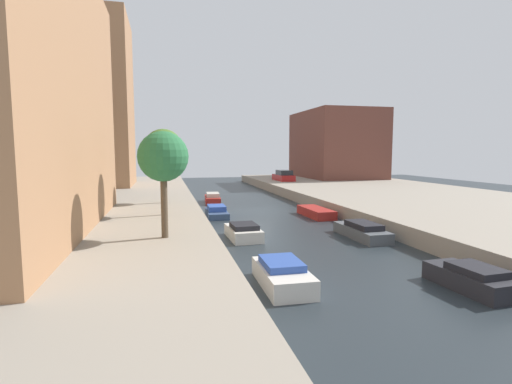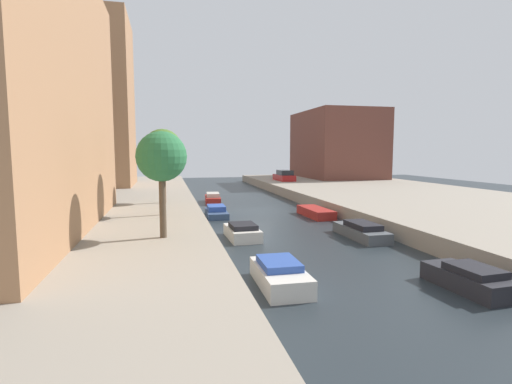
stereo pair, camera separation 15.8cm
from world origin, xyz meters
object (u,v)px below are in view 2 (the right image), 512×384
(street_tree_0, at_px, (161,158))
(moored_boat_left_0, at_px, (280,275))
(street_tree_2, at_px, (164,163))
(moored_boat_right_2, at_px, (316,212))
(moored_boat_right_0, at_px, (469,279))
(moored_boat_right_1, at_px, (361,231))
(street_tree_1, at_px, (163,149))
(low_block_right, at_px, (336,145))
(moored_boat_left_2, at_px, (216,212))
(moored_boat_left_3, at_px, (213,199))
(parked_car, at_px, (284,176))
(moored_boat_left_1, at_px, (242,232))
(apartment_tower_far, at_px, (85,102))

(street_tree_0, xyz_separation_m, moored_boat_left_0, (4.17, -4.70, -4.23))
(street_tree_2, height_order, moored_boat_right_2, street_tree_2)
(moored_boat_right_0, distance_m, moored_boat_right_1, 8.52)
(street_tree_1, height_order, moored_boat_right_2, street_tree_1)
(low_block_right, xyz_separation_m, moored_boat_left_2, (-21.61, -25.95, -5.61))
(street_tree_0, xyz_separation_m, street_tree_1, (0.00, 6.52, 0.43))
(street_tree_0, xyz_separation_m, moored_boat_left_3, (4.45, 18.93, -4.23))
(parked_car, relative_size, moored_boat_left_2, 1.26)
(street_tree_2, height_order, moored_boat_left_0, street_tree_2)
(low_block_right, distance_m, moored_boat_left_0, 47.15)
(moored_boat_left_1, relative_size, moored_boat_left_2, 0.86)
(street_tree_2, xyz_separation_m, moored_boat_left_2, (3.82, -1.31, -3.71))
(street_tree_0, bearing_deg, street_tree_1, 90.00)
(moored_boat_left_0, bearing_deg, parked_car, 72.64)
(moored_boat_right_1, bearing_deg, moored_boat_right_0, -92.16)
(moored_boat_left_0, bearing_deg, moored_boat_left_3, 89.31)
(street_tree_1, bearing_deg, moored_boat_right_0, -50.98)
(parked_car, xyz_separation_m, moored_boat_left_1, (-11.32, -28.73, -1.20))
(street_tree_1, xyz_separation_m, moored_boat_left_0, (4.17, -11.23, -4.66))
(moored_boat_right_1, bearing_deg, apartment_tower_far, 125.03)
(moored_boat_left_2, xyz_separation_m, moored_boat_right_2, (7.33, -1.74, -0.02))
(street_tree_2, height_order, moored_boat_right_1, street_tree_2)
(street_tree_2, relative_size, moored_boat_right_1, 0.94)
(low_block_right, xyz_separation_m, moored_boat_left_3, (-20.98, -18.09, -5.53))
(moored_boat_left_1, height_order, moored_boat_left_3, moored_boat_left_3)
(moored_boat_left_3, distance_m, moored_boat_right_0, 26.27)
(street_tree_0, distance_m, moored_boat_left_1, 6.85)
(moored_boat_left_0, distance_m, moored_boat_left_2, 15.78)
(street_tree_0, height_order, street_tree_1, street_tree_1)
(low_block_right, bearing_deg, moored_boat_left_2, -129.79)
(parked_car, height_order, moored_boat_right_0, parked_car)
(apartment_tower_far, xyz_separation_m, parked_car, (24.19, 2.18, -8.85))
(moored_boat_left_1, relative_size, moored_boat_right_1, 0.75)
(moored_boat_left_0, bearing_deg, moored_boat_right_1, 44.22)
(moored_boat_left_3, bearing_deg, low_block_right, 40.77)
(moored_boat_left_2, bearing_deg, street_tree_2, 161.11)
(moored_boat_right_2, bearing_deg, apartment_tower_far, 133.99)
(low_block_right, bearing_deg, moored_boat_left_3, -139.23)
(moored_boat_left_0, bearing_deg, apartment_tower_far, 110.28)
(apartment_tower_far, distance_m, street_tree_1, 25.34)
(moored_boat_right_2, bearing_deg, street_tree_1, -165.85)
(moored_boat_left_1, xyz_separation_m, moored_boat_left_3, (0.15, 15.72, 0.02))
(street_tree_0, relative_size, moored_boat_left_1, 1.50)
(street_tree_1, bearing_deg, street_tree_2, 90.00)
(moored_boat_left_2, bearing_deg, moored_boat_right_1, -52.10)
(parked_car, bearing_deg, street_tree_2, -128.62)
(street_tree_0, bearing_deg, moored_boat_left_3, 76.76)
(low_block_right, height_order, parked_car, low_block_right)
(street_tree_2, bearing_deg, moored_boat_left_1, -64.88)
(street_tree_1, xyz_separation_m, moored_boat_right_2, (11.15, 2.81, -4.76))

